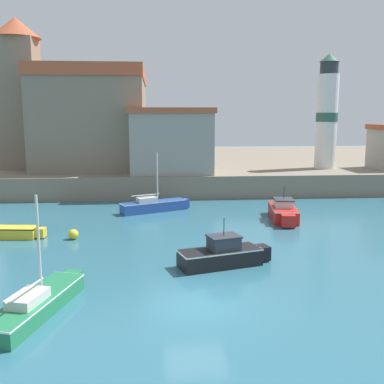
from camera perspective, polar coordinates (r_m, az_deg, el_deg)
ground_plane at (r=18.47m, az=0.48°, el=-14.08°), size 200.00×200.00×0.00m
quay_seawall at (r=59.85m, az=-3.22°, el=3.47°), size 120.00×40.00×2.09m
motorboat_red_2 at (r=33.21m, az=11.52°, el=-2.44°), size 2.32×5.30×2.45m
sailboat_blue_3 at (r=35.40m, az=-4.85°, el=-1.69°), size 5.56×3.21×4.64m
sailboat_green_4 at (r=18.51m, az=-19.03°, el=-13.14°), size 2.83×6.12×4.53m
motorboat_black_5 at (r=22.74m, az=3.94°, el=-7.92°), size 4.92×2.62×2.46m
mooring_buoy at (r=28.42m, az=-14.84°, el=-5.21°), size 0.62×0.62×0.62m
church at (r=50.78m, az=-13.14°, el=9.48°), size 15.17×17.22×15.03m
lighthouse at (r=48.40m, az=16.76°, el=9.47°), size 2.17×2.17×11.50m
harbor_shed_mid_row at (r=43.16m, az=-2.68°, el=6.59°), size 7.96×6.68×6.09m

